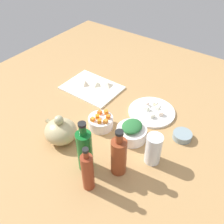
% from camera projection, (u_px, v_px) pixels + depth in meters
% --- Properties ---
extents(tabletop, '(1.90, 1.90, 0.03)m').
position_uv_depth(tabletop, '(112.00, 121.00, 1.31)').
color(tabletop, '#AC814E').
rests_on(tabletop, ground).
extents(cutting_board, '(0.33, 0.24, 0.01)m').
position_uv_depth(cutting_board, '(92.00, 88.00, 1.50)').
color(cutting_board, white).
rests_on(cutting_board, tabletop).
extents(plate_tofu, '(0.24, 0.24, 0.01)m').
position_uv_depth(plate_tofu, '(152.00, 112.00, 1.33)').
color(plate_tofu, white).
rests_on(plate_tofu, tabletop).
extents(bowl_greens, '(0.14, 0.14, 0.06)m').
position_uv_depth(bowl_greens, '(131.00, 133.00, 1.18)').
color(bowl_greens, white).
rests_on(bowl_greens, tabletop).
extents(bowl_carrots, '(0.12, 0.12, 0.06)m').
position_uv_depth(bowl_carrots, '(101.00, 122.00, 1.24)').
color(bowl_carrots, white).
rests_on(bowl_carrots, tabletop).
extents(bowl_small_side, '(0.09, 0.09, 0.03)m').
position_uv_depth(bowl_small_side, '(182.00, 136.00, 1.19)').
color(bowl_small_side, gray).
rests_on(bowl_small_side, tabletop).
extents(teapot, '(0.17, 0.15, 0.14)m').
position_uv_depth(teapot, '(61.00, 131.00, 1.16)').
color(teapot, tan).
rests_on(teapot, tabletop).
extents(bottle_0, '(0.06, 0.06, 0.23)m').
position_uv_depth(bottle_0, '(119.00, 156.00, 1.00)').
color(bottle_0, brown).
rests_on(bottle_0, tabletop).
extents(bottle_1, '(0.05, 0.05, 0.22)m').
position_uv_depth(bottle_1, '(88.00, 172.00, 0.94)').
color(bottle_1, maroon).
rests_on(bottle_1, tabletop).
extents(bottle_2, '(0.06, 0.06, 0.25)m').
position_uv_depth(bottle_2, '(85.00, 150.00, 1.01)').
color(bottle_2, '#156727').
rests_on(bottle_2, tabletop).
extents(drinking_glass_0, '(0.07, 0.07, 0.15)m').
position_uv_depth(drinking_glass_0, '(153.00, 149.00, 1.05)').
color(drinking_glass_0, white).
rests_on(drinking_glass_0, tabletop).
extents(carrot_cube_0, '(0.03, 0.03, 0.02)m').
position_uv_depth(carrot_cube_0, '(97.00, 117.00, 1.22)').
color(carrot_cube_0, orange).
rests_on(carrot_cube_0, bowl_carrots).
extents(carrot_cube_1, '(0.02, 0.02, 0.02)m').
position_uv_depth(carrot_cube_1, '(108.00, 117.00, 1.22)').
color(carrot_cube_1, orange).
rests_on(carrot_cube_1, bowl_carrots).
extents(carrot_cube_2, '(0.03, 0.03, 0.02)m').
position_uv_depth(carrot_cube_2, '(99.00, 121.00, 1.19)').
color(carrot_cube_2, orange).
rests_on(carrot_cube_2, bowl_carrots).
extents(carrot_cube_3, '(0.02, 0.02, 0.02)m').
position_uv_depth(carrot_cube_3, '(100.00, 112.00, 1.24)').
color(carrot_cube_3, orange).
rests_on(carrot_cube_3, bowl_carrots).
extents(carrot_cube_4, '(0.02, 0.02, 0.02)m').
position_uv_depth(carrot_cube_4, '(106.00, 121.00, 1.19)').
color(carrot_cube_4, orange).
rests_on(carrot_cube_4, bowl_carrots).
extents(carrot_cube_5, '(0.02, 0.02, 0.02)m').
position_uv_depth(carrot_cube_5, '(93.00, 119.00, 1.20)').
color(carrot_cube_5, orange).
rests_on(carrot_cube_5, bowl_carrots).
extents(carrot_cube_6, '(0.02, 0.02, 0.02)m').
position_uv_depth(carrot_cube_6, '(106.00, 112.00, 1.24)').
color(carrot_cube_6, orange).
rests_on(carrot_cube_6, bowl_carrots).
extents(chopped_greens_mound, '(0.09, 0.11, 0.03)m').
position_uv_depth(chopped_greens_mound, '(132.00, 126.00, 1.15)').
color(chopped_greens_mound, '#286A33').
rests_on(chopped_greens_mound, bowl_greens).
extents(tofu_cube_0, '(0.03, 0.03, 0.02)m').
position_uv_depth(tofu_cube_0, '(152.00, 115.00, 1.29)').
color(tofu_cube_0, white).
rests_on(tofu_cube_0, plate_tofu).
extents(tofu_cube_1, '(0.03, 0.03, 0.02)m').
position_uv_depth(tofu_cube_1, '(161.00, 113.00, 1.30)').
color(tofu_cube_1, '#F9E4CE').
rests_on(tofu_cube_1, plate_tofu).
extents(tofu_cube_2, '(0.02, 0.02, 0.02)m').
position_uv_depth(tofu_cube_2, '(147.00, 108.00, 1.33)').
color(tofu_cube_2, white).
rests_on(tofu_cube_2, plate_tofu).
extents(tofu_cube_3, '(0.02, 0.02, 0.02)m').
position_uv_depth(tofu_cube_3, '(157.00, 108.00, 1.33)').
color(tofu_cube_3, white).
rests_on(tofu_cube_3, plate_tofu).
extents(tofu_cube_4, '(0.03, 0.03, 0.02)m').
position_uv_depth(tofu_cube_4, '(146.00, 104.00, 1.36)').
color(tofu_cube_4, white).
rests_on(tofu_cube_4, plate_tofu).
extents(tofu_cube_5, '(0.03, 0.03, 0.02)m').
position_uv_depth(tofu_cube_5, '(155.00, 104.00, 1.36)').
color(tofu_cube_5, '#FAEECA').
rests_on(tofu_cube_5, plate_tofu).
extents(dumpling_0, '(0.04, 0.04, 0.03)m').
position_uv_depth(dumpling_0, '(97.00, 84.00, 1.50)').
color(dumpling_0, beige).
rests_on(dumpling_0, cutting_board).
extents(dumpling_1, '(0.05, 0.05, 0.03)m').
position_uv_depth(dumpling_1, '(85.00, 83.00, 1.50)').
color(dumpling_1, beige).
rests_on(dumpling_1, cutting_board).
extents(dumpling_2, '(0.08, 0.08, 0.02)m').
position_uv_depth(dumpling_2, '(108.00, 84.00, 1.50)').
color(dumpling_2, beige).
rests_on(dumpling_2, cutting_board).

